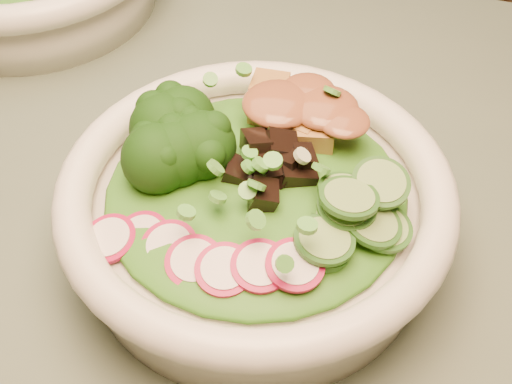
% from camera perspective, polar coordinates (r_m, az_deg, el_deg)
% --- Properties ---
extents(dining_table, '(1.20, 0.80, 0.75)m').
position_cam_1_polar(dining_table, '(0.64, 8.42, -12.17)').
color(dining_table, black).
rests_on(dining_table, ground).
extents(salad_bowl, '(0.28, 0.28, 0.08)m').
position_cam_1_polar(salad_bowl, '(0.52, -0.00, -1.54)').
color(salad_bowl, white).
rests_on(salad_bowl, dining_table).
extents(lettuce_bed, '(0.21, 0.21, 0.03)m').
position_cam_1_polar(lettuce_bed, '(0.50, -0.00, 0.08)').
color(lettuce_bed, '#226314').
rests_on(lettuce_bed, salad_bowl).
extents(broccoli_florets, '(0.09, 0.08, 0.05)m').
position_cam_1_polar(broccoli_florets, '(0.51, -6.76, 3.58)').
color(broccoli_florets, black).
rests_on(broccoli_florets, salad_bowl).
extents(radish_slices, '(0.12, 0.05, 0.02)m').
position_cam_1_polar(radish_slices, '(0.46, -3.51, -5.42)').
color(radish_slices, '#A10C38').
rests_on(radish_slices, salad_bowl).
extents(cucumber_slices, '(0.08, 0.08, 0.04)m').
position_cam_1_polar(cucumber_slices, '(0.47, 7.37, -1.63)').
color(cucumber_slices, '#7BAB5F').
rests_on(cucumber_slices, salad_bowl).
extents(mushroom_heap, '(0.08, 0.08, 0.04)m').
position_cam_1_polar(mushroom_heap, '(0.50, 0.65, 2.22)').
color(mushroom_heap, black).
rests_on(mushroom_heap, salad_bowl).
extents(tofu_cubes, '(0.10, 0.07, 0.04)m').
position_cam_1_polar(tofu_cubes, '(0.53, 3.31, 5.64)').
color(tofu_cubes, olive).
rests_on(tofu_cubes, salad_bowl).
extents(peanut_sauce, '(0.07, 0.06, 0.02)m').
position_cam_1_polar(peanut_sauce, '(0.53, 3.37, 6.75)').
color(peanut_sauce, brown).
rests_on(peanut_sauce, tofu_cubes).
extents(scallion_garnish, '(0.20, 0.20, 0.03)m').
position_cam_1_polar(scallion_garnish, '(0.48, -0.00, 2.14)').
color(scallion_garnish, '#50A439').
rests_on(scallion_garnish, salad_bowl).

